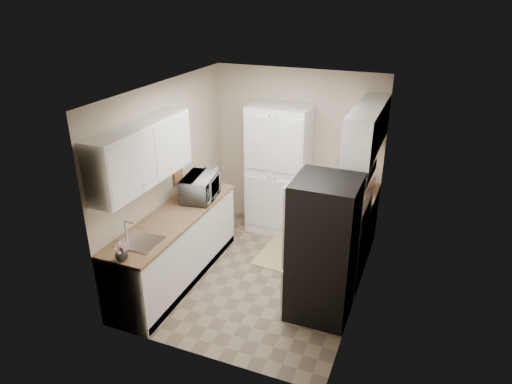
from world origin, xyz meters
TOP-DOWN VIEW (x-y plane):
  - ground at (0.00, 0.00)m, footprint 3.20×3.20m
  - room_shell at (-0.02, -0.01)m, footprint 2.64×3.24m
  - pantry_cabinet at (-0.20, 1.32)m, footprint 0.90×0.55m
  - base_cabinet_left at (-0.99, -0.43)m, footprint 0.60×2.30m
  - countertop_left at (-0.99, -0.43)m, footprint 0.63×2.33m
  - base_cabinet_right at (0.99, 1.19)m, footprint 0.60×0.80m
  - countertop_right at (0.99, 1.19)m, footprint 0.63×0.83m
  - electric_range at (0.97, 0.39)m, footprint 0.71×0.78m
  - refrigerator at (0.94, -0.41)m, footprint 0.70×0.72m
  - microwave at (-0.91, 0.15)m, footprint 0.49×0.65m
  - wine_bottle at (-0.99, 0.48)m, footprint 0.08×0.08m
  - flower_vase at (-0.96, -1.52)m, footprint 0.18×0.18m
  - cutting_board at (-0.81, 0.50)m, footprint 0.10×0.24m
  - toaster_oven at (1.06, 1.19)m, footprint 0.37×0.43m
  - fruit_basket at (1.06, 1.18)m, footprint 0.23×0.23m
  - kitchen_mat at (0.08, 0.59)m, footprint 0.58×0.87m

SIDE VIEW (x-z plane):
  - ground at x=0.00m, z-range 0.00..0.00m
  - kitchen_mat at x=0.08m, z-range 0.00..0.01m
  - base_cabinet_left at x=-0.99m, z-range 0.00..0.88m
  - base_cabinet_right at x=0.99m, z-range 0.00..0.88m
  - electric_range at x=0.97m, z-range -0.09..1.04m
  - refrigerator at x=0.94m, z-range 0.00..1.70m
  - countertop_left at x=-0.99m, z-range 0.88..0.92m
  - countertop_right at x=0.99m, z-range 0.88..0.92m
  - flower_vase at x=-0.96m, z-range 0.92..1.06m
  - pantry_cabinet at x=-0.20m, z-range 0.00..2.00m
  - toaster_oven at x=1.06m, z-range 0.92..1.14m
  - wine_bottle at x=-0.99m, z-range 0.92..1.22m
  - cutting_board at x=-0.81m, z-range 0.92..1.23m
  - microwave at x=-0.91m, z-range 0.92..1.25m
  - fruit_basket at x=1.06m, z-range 1.14..1.23m
  - room_shell at x=-0.02m, z-range 0.37..2.89m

